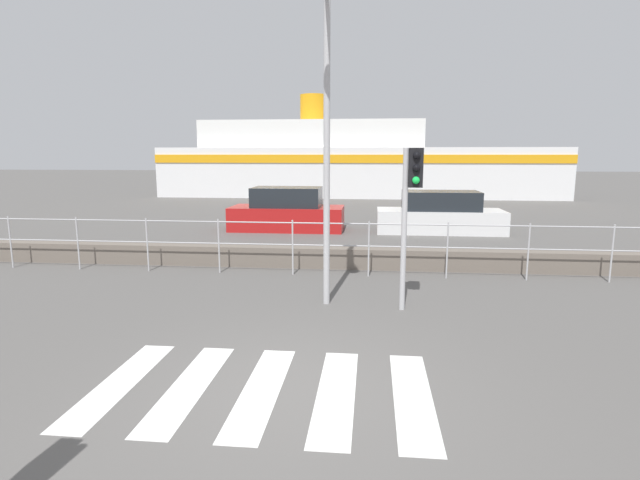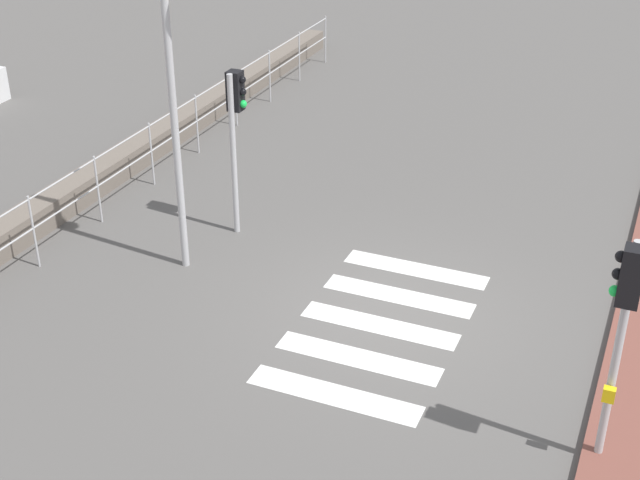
# 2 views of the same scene
# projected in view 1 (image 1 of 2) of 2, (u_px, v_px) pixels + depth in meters

# --- Properties ---
(ground_plane) EXTENTS (160.00, 160.00, 0.00)m
(ground_plane) POSITION_uv_depth(u_px,v_px,m) (290.00, 391.00, 5.98)
(ground_plane) COLOR #565451
(crosswalk) EXTENTS (4.05, 2.40, 0.01)m
(crosswalk) POSITION_uv_depth(u_px,v_px,m) (262.00, 389.00, 6.02)
(crosswalk) COLOR silver
(crosswalk) RESTS_ON ground_plane
(seawall) EXTENTS (25.63, 0.55, 0.50)m
(seawall) POSITION_uv_depth(u_px,v_px,m) (333.00, 257.00, 12.50)
(seawall) COLOR #6B6056
(seawall) RESTS_ON ground_plane
(harbor_fence) EXTENTS (23.11, 0.04, 1.30)m
(harbor_fence) POSITION_uv_depth(u_px,v_px,m) (330.00, 240.00, 11.54)
(harbor_fence) COLOR #B2B2B5
(harbor_fence) RESTS_ON ground_plane
(traffic_light_far) EXTENTS (0.34, 0.32, 2.91)m
(traffic_light_far) POSITION_uv_depth(u_px,v_px,m) (411.00, 193.00, 8.74)
(traffic_light_far) COLOR #B2B2B5
(traffic_light_far) RESTS_ON ground_plane
(streetlamp) EXTENTS (0.32, 1.24, 5.59)m
(streetlamp) POSITION_uv_depth(u_px,v_px,m) (326.00, 113.00, 8.66)
(streetlamp) COLOR #B2B2B5
(streetlamp) RESTS_ON ground_plane
(ferry_boat) EXTENTS (26.20, 6.89, 6.80)m
(ferry_boat) POSITION_uv_depth(u_px,v_px,m) (349.00, 164.00, 34.49)
(ferry_boat) COLOR white
(ferry_boat) RESTS_ON ground_plane
(parked_car_red) EXTENTS (4.18, 1.81, 1.59)m
(parked_car_red) POSITION_uv_depth(u_px,v_px,m) (287.00, 212.00, 18.59)
(parked_car_red) COLOR #B21919
(parked_car_red) RESTS_ON ground_plane
(parked_car_white) EXTENTS (4.50, 1.74, 1.49)m
(parked_car_white) POSITION_uv_depth(u_px,v_px,m) (440.00, 215.00, 18.03)
(parked_car_white) COLOR silver
(parked_car_white) RESTS_ON ground_plane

